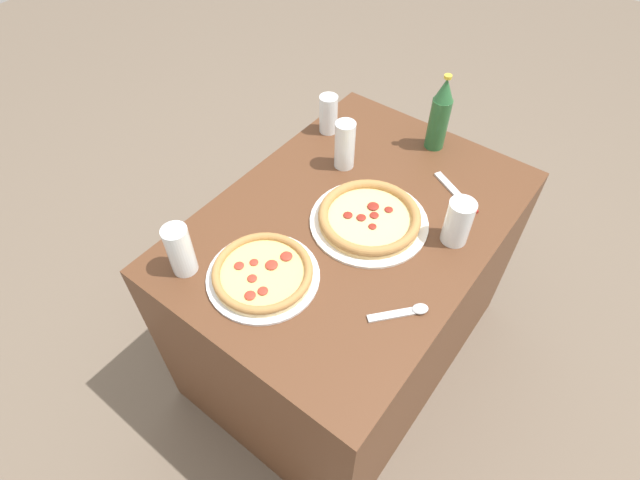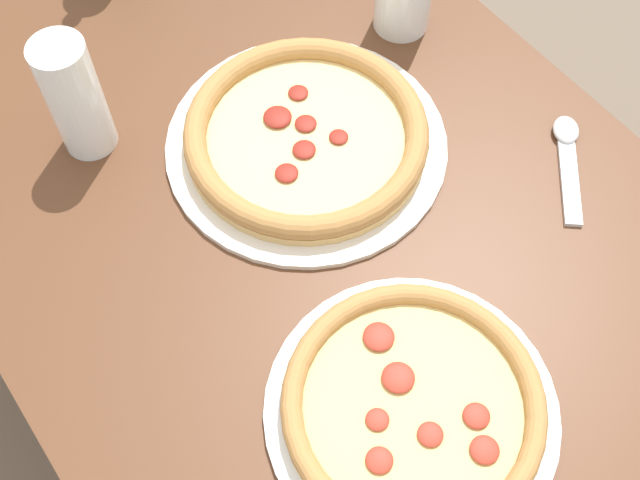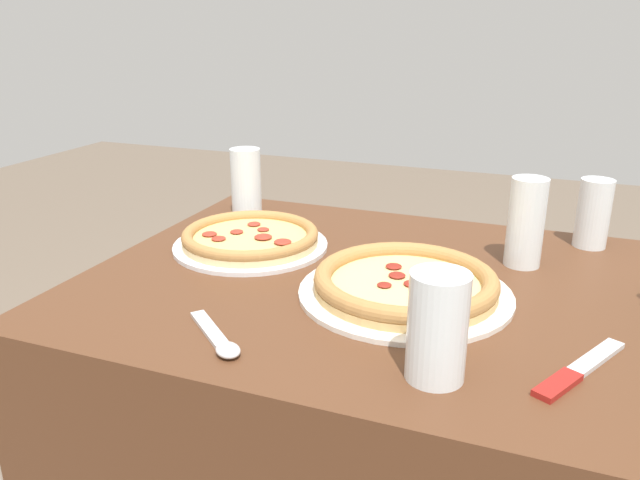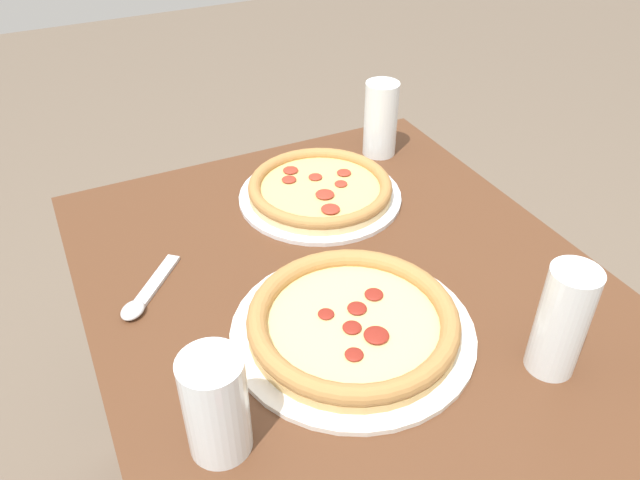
{
  "view_description": "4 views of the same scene",
  "coord_description": "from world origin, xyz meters",
  "px_view_note": "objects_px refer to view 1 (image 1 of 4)",
  "views": [
    {
      "loc": [
        -0.84,
        -0.52,
        1.77
      ],
      "look_at": [
        -0.16,
        0.0,
        0.78
      ],
      "focal_mm": 28.0,
      "sensor_mm": 36.0,
      "label": 1
    },
    {
      "loc": [
        -0.46,
        0.29,
        1.51
      ],
      "look_at": [
        -0.13,
        0.04,
        0.79
      ],
      "focal_mm": 45.0,
      "sensor_mm": 36.0,
      "label": 2
    },
    {
      "loc": [
        0.21,
        -0.93,
        1.15
      ],
      "look_at": [
        -0.17,
        0.04,
        0.78
      ],
      "focal_mm": 35.0,
      "sensor_mm": 36.0,
      "label": 3
    },
    {
      "loc": [
        0.54,
        -0.35,
        1.35
      ],
      "look_at": [
        -0.16,
        -0.01,
        0.77
      ],
      "focal_mm": 35.0,
      "sensor_mm": 36.0,
      "label": 4
    }
  ],
  "objects_px": {
    "glass_red_wine": "(458,223)",
    "beer_bottle": "(440,114)",
    "pizza_veggie": "(263,273)",
    "glass_orange_juice": "(345,147)",
    "glass_mango_juice": "(328,115)",
    "pizza_pepperoni": "(369,218)",
    "knife": "(457,194)",
    "glass_iced_tea": "(180,252)",
    "spoon": "(408,311)"
  },
  "relations": [
    {
      "from": "glass_mango_juice",
      "to": "glass_orange_juice",
      "type": "height_order",
      "value": "glass_orange_juice"
    },
    {
      "from": "glass_orange_juice",
      "to": "knife",
      "type": "distance_m",
      "value": 0.37
    },
    {
      "from": "glass_orange_juice",
      "to": "beer_bottle",
      "type": "height_order",
      "value": "beer_bottle"
    },
    {
      "from": "glass_red_wine",
      "to": "beer_bottle",
      "type": "distance_m",
      "value": 0.41
    },
    {
      "from": "glass_red_wine",
      "to": "knife",
      "type": "bearing_deg",
      "value": 23.67
    },
    {
      "from": "pizza_pepperoni",
      "to": "glass_mango_juice",
      "type": "relative_size",
      "value": 2.56
    },
    {
      "from": "pizza_pepperoni",
      "to": "knife",
      "type": "height_order",
      "value": "pizza_pepperoni"
    },
    {
      "from": "glass_red_wine",
      "to": "glass_orange_juice",
      "type": "distance_m",
      "value": 0.43
    },
    {
      "from": "glass_orange_juice",
      "to": "glass_iced_tea",
      "type": "height_order",
      "value": "glass_orange_juice"
    },
    {
      "from": "glass_orange_juice",
      "to": "knife",
      "type": "bearing_deg",
      "value": -75.27
    },
    {
      "from": "glass_mango_juice",
      "to": "glass_iced_tea",
      "type": "height_order",
      "value": "glass_iced_tea"
    },
    {
      "from": "glass_red_wine",
      "to": "glass_orange_juice",
      "type": "height_order",
      "value": "glass_orange_juice"
    },
    {
      "from": "pizza_veggie",
      "to": "glass_iced_tea",
      "type": "distance_m",
      "value": 0.21
    },
    {
      "from": "pizza_veggie",
      "to": "glass_mango_juice",
      "type": "relative_size",
      "value": 2.24
    },
    {
      "from": "pizza_pepperoni",
      "to": "glass_red_wine",
      "type": "bearing_deg",
      "value": -67.67
    },
    {
      "from": "glass_mango_juice",
      "to": "glass_orange_juice",
      "type": "xyz_separation_m",
      "value": [
        -0.11,
        -0.15,
        0.01
      ]
    },
    {
      "from": "spoon",
      "to": "glass_iced_tea",
      "type": "bearing_deg",
      "value": 113.77
    },
    {
      "from": "pizza_veggie",
      "to": "glass_mango_juice",
      "type": "distance_m",
      "value": 0.65
    },
    {
      "from": "glass_red_wine",
      "to": "beer_bottle",
      "type": "bearing_deg",
      "value": 36.37
    },
    {
      "from": "glass_red_wine",
      "to": "glass_iced_tea",
      "type": "height_order",
      "value": "glass_iced_tea"
    },
    {
      "from": "pizza_veggie",
      "to": "glass_red_wine",
      "type": "relative_size",
      "value": 2.15
    },
    {
      "from": "knife",
      "to": "glass_orange_juice",
      "type": "bearing_deg",
      "value": 104.73
    },
    {
      "from": "pizza_pepperoni",
      "to": "knife",
      "type": "bearing_deg",
      "value": -30.18
    },
    {
      "from": "glass_orange_juice",
      "to": "knife",
      "type": "height_order",
      "value": "glass_orange_juice"
    },
    {
      "from": "pizza_pepperoni",
      "to": "glass_red_wine",
      "type": "xyz_separation_m",
      "value": [
        0.09,
        -0.22,
        0.04
      ]
    },
    {
      "from": "glass_orange_juice",
      "to": "beer_bottle",
      "type": "xyz_separation_m",
      "value": [
        0.26,
        -0.18,
        0.05
      ]
    },
    {
      "from": "pizza_veggie",
      "to": "glass_iced_tea",
      "type": "relative_size",
      "value": 1.97
    },
    {
      "from": "pizza_pepperoni",
      "to": "spoon",
      "type": "xyz_separation_m",
      "value": [
        -0.19,
        -0.24,
        -0.01
      ]
    },
    {
      "from": "pizza_pepperoni",
      "to": "knife",
      "type": "relative_size",
      "value": 1.85
    },
    {
      "from": "beer_bottle",
      "to": "knife",
      "type": "distance_m",
      "value": 0.27
    },
    {
      "from": "pizza_pepperoni",
      "to": "glass_orange_juice",
      "type": "xyz_separation_m",
      "value": [
        0.16,
        0.2,
        0.05
      ]
    },
    {
      "from": "pizza_pepperoni",
      "to": "beer_bottle",
      "type": "xyz_separation_m",
      "value": [
        0.42,
        0.02,
        0.1
      ]
    },
    {
      "from": "beer_bottle",
      "to": "knife",
      "type": "bearing_deg",
      "value": -134.2
    },
    {
      "from": "glass_red_wine",
      "to": "knife",
      "type": "distance_m",
      "value": 0.19
    },
    {
      "from": "pizza_pepperoni",
      "to": "pizza_veggie",
      "type": "relative_size",
      "value": 1.15
    },
    {
      "from": "pizza_veggie",
      "to": "knife",
      "type": "bearing_deg",
      "value": -23.81
    },
    {
      "from": "glass_iced_tea",
      "to": "knife",
      "type": "distance_m",
      "value": 0.81
    },
    {
      "from": "pizza_veggie",
      "to": "glass_red_wine",
      "type": "distance_m",
      "value": 0.53
    },
    {
      "from": "glass_mango_juice",
      "to": "beer_bottle",
      "type": "distance_m",
      "value": 0.36
    },
    {
      "from": "beer_bottle",
      "to": "knife",
      "type": "height_order",
      "value": "beer_bottle"
    },
    {
      "from": "pizza_pepperoni",
      "to": "glass_iced_tea",
      "type": "height_order",
      "value": "glass_iced_tea"
    },
    {
      "from": "glass_red_wine",
      "to": "pizza_pepperoni",
      "type": "bearing_deg",
      "value": 112.33
    },
    {
      "from": "pizza_veggie",
      "to": "knife",
      "type": "distance_m",
      "value": 0.63
    },
    {
      "from": "glass_red_wine",
      "to": "glass_mango_juice",
      "type": "xyz_separation_m",
      "value": [
        0.19,
        0.57,
        -0.0
      ]
    },
    {
      "from": "glass_orange_juice",
      "to": "pizza_pepperoni",
      "type": "bearing_deg",
      "value": -128.55
    },
    {
      "from": "pizza_pepperoni",
      "to": "glass_orange_juice",
      "type": "height_order",
      "value": "glass_orange_juice"
    },
    {
      "from": "pizza_pepperoni",
      "to": "glass_iced_tea",
      "type": "xyz_separation_m",
      "value": [
        -0.43,
        0.29,
        0.05
      ]
    },
    {
      "from": "pizza_pepperoni",
      "to": "knife",
      "type": "distance_m",
      "value": 0.29
    },
    {
      "from": "glass_iced_tea",
      "to": "knife",
      "type": "xyz_separation_m",
      "value": [
        0.68,
        -0.44,
        -0.06
      ]
    },
    {
      "from": "glass_orange_juice",
      "to": "spoon",
      "type": "relative_size",
      "value": 1.19
    }
  ]
}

